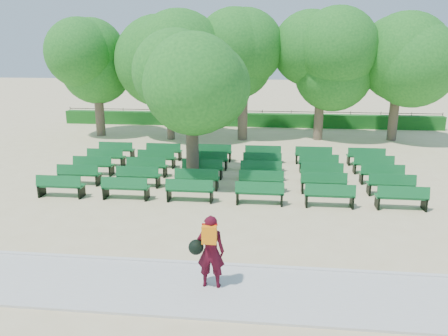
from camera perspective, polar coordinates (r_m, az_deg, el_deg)
name	(u,v)px	position (r m, az deg, el deg)	size (l,w,h in m)	color
ground	(226,188)	(16.92, 0.30, -2.69)	(120.00, 120.00, 0.00)	beige
paving	(192,289)	(10.20, -4.25, -15.50)	(30.00, 2.20, 0.06)	beige
curb	(200,264)	(11.17, -3.16, -12.41)	(30.00, 0.12, 0.10)	silver
hedge	(248,120)	(30.42, 3.09, 6.31)	(26.00, 0.70, 0.90)	#185D1B
fence	(248,125)	(30.89, 3.12, 5.61)	(26.00, 0.10, 1.02)	black
tree_line	(244,138)	(26.57, 2.57, 4.00)	(21.80, 6.80, 7.04)	#227421
bench_array	(232,177)	(18.14, 1.11, -1.15)	(1.70, 0.58, 1.06)	#11612B
tree_among	(191,80)	(17.32, -4.33, 11.40)	(4.19, 4.19, 5.97)	brown
person	(209,250)	(9.82, -1.91, -10.71)	(0.80, 0.48, 1.70)	#3F0916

